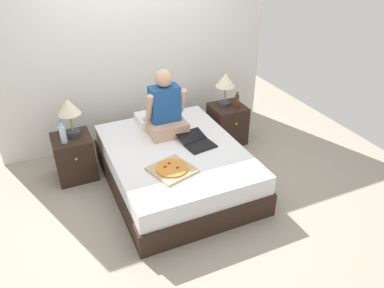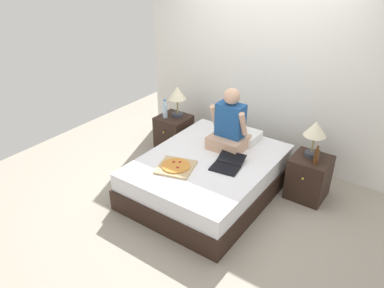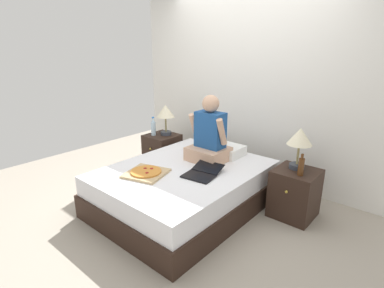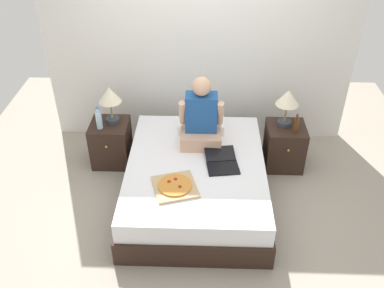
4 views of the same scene
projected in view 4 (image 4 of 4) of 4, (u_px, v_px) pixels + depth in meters
The scene contains 13 objects.
ground_plane at pixel (196, 197), 4.72m from camera, with size 5.70×5.70×0.00m, color #9E9384.
wall_back at pixel (199, 44), 5.07m from camera, with size 3.70×0.12×2.50m, color silver.
bed at pixel (196, 181), 4.58m from camera, with size 1.47×1.90×0.48m.
nightstand_left at pixel (111, 143), 5.11m from camera, with size 0.44×0.47×0.53m.
lamp_on_left_nightstand at pixel (110, 97), 4.81m from camera, with size 0.26×0.26×0.45m.
water_bottle at pixel (99, 120), 4.82m from camera, with size 0.07×0.07×0.28m.
nightstand_right at pixel (284, 146), 5.06m from camera, with size 0.44×0.47×0.53m.
lamp_on_right_nightstand at pixel (288, 100), 4.76m from camera, with size 0.26×0.26×0.45m.
beer_bottle at pixel (296, 125), 4.77m from camera, with size 0.06×0.06×0.23m.
pillow at pixel (201, 123), 4.95m from camera, with size 0.52×0.34×0.12m, color white.
person_seated at pixel (201, 120), 4.59m from camera, with size 0.47×0.40×0.78m.
laptop at pixel (222, 163), 4.40m from camera, with size 0.37×0.46×0.07m.
pizza_box at pixel (175, 186), 4.11m from camera, with size 0.50×0.50×0.05m.
Camera 4 is at (0.08, -3.51, 3.21)m, focal length 40.00 mm.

